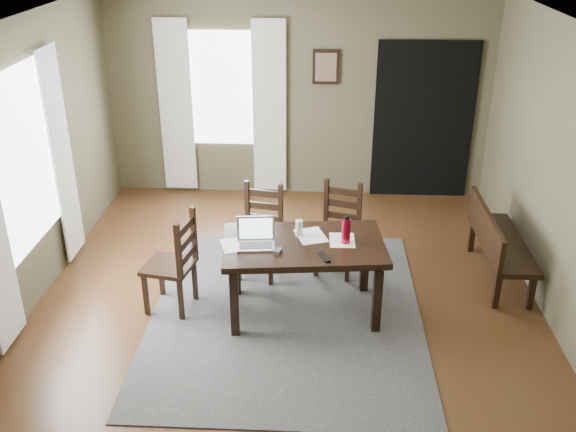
# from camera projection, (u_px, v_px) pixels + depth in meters

# --- Properties ---
(ground) EXTENTS (5.00, 6.00, 0.01)m
(ground) POSITION_uv_depth(u_px,v_px,m) (286.00, 312.00, 6.28)
(ground) COLOR #492C16
(room_shell) EXTENTS (5.02, 6.02, 2.71)m
(room_shell) POSITION_uv_depth(u_px,v_px,m) (286.00, 136.00, 5.50)
(room_shell) COLOR brown
(room_shell) RESTS_ON ground
(rug) EXTENTS (2.60, 3.20, 0.01)m
(rug) POSITION_uv_depth(u_px,v_px,m) (286.00, 311.00, 6.27)
(rug) COLOR #404040
(rug) RESTS_ON ground
(dining_table) EXTENTS (1.58, 1.05, 0.75)m
(dining_table) POSITION_uv_depth(u_px,v_px,m) (304.00, 251.00, 6.00)
(dining_table) COLOR black
(dining_table) RESTS_ON rug
(chair_end) EXTENTS (0.52, 0.52, 1.02)m
(chair_end) POSITION_uv_depth(u_px,v_px,m) (174.00, 264.00, 6.13)
(chair_end) COLOR black
(chair_end) RESTS_ON rug
(chair_back_left) EXTENTS (0.51, 0.51, 0.99)m
(chair_back_left) POSITION_uv_depth(u_px,v_px,m) (261.00, 232.00, 6.76)
(chair_back_left) COLOR black
(chair_back_left) RESTS_ON rug
(chair_back_right) EXTENTS (0.53, 0.53, 0.98)m
(chair_back_right) POSITION_uv_depth(u_px,v_px,m) (338.00, 230.00, 6.82)
(chair_back_right) COLOR black
(chair_back_right) RESTS_ON rug
(bench) EXTENTS (0.44, 1.37, 0.77)m
(bench) POSITION_uv_depth(u_px,v_px,m) (496.00, 239.00, 6.68)
(bench) COLOR black
(bench) RESTS_ON ground
(laptop) EXTENTS (0.37, 0.31, 0.24)m
(laptop) POSITION_uv_depth(u_px,v_px,m) (256.00, 238.00, 5.91)
(laptop) COLOR #B7B7BC
(laptop) RESTS_ON dining_table
(computer_mouse) EXTENTS (0.08, 0.11, 0.03)m
(computer_mouse) POSITION_uv_depth(u_px,v_px,m) (278.00, 251.00, 5.78)
(computer_mouse) COLOR #3F3F42
(computer_mouse) RESTS_ON dining_table
(tv_remote) EXTENTS (0.11, 0.19, 0.02)m
(tv_remote) POSITION_uv_depth(u_px,v_px,m) (324.00, 257.00, 5.69)
(tv_remote) COLOR black
(tv_remote) RESTS_ON dining_table
(drinking_glass) EXTENTS (0.08, 0.08, 0.16)m
(drinking_glass) POSITION_uv_depth(u_px,v_px,m) (299.00, 228.00, 6.06)
(drinking_glass) COLOR silver
(drinking_glass) RESTS_ON dining_table
(water_bottle) EXTENTS (0.10, 0.10, 0.28)m
(water_bottle) POSITION_uv_depth(u_px,v_px,m) (346.00, 230.00, 5.90)
(water_bottle) COLOR #AA0D2B
(water_bottle) RESTS_ON dining_table
(paper_a) EXTENTS (0.30, 0.34, 0.00)m
(paper_a) POSITION_uv_depth(u_px,v_px,m) (234.00, 245.00, 5.91)
(paper_a) COLOR white
(paper_a) RESTS_ON dining_table
(paper_c) EXTENTS (0.35, 0.40, 0.00)m
(paper_c) POSITION_uv_depth(u_px,v_px,m) (311.00, 236.00, 6.08)
(paper_c) COLOR white
(paper_c) RESTS_ON dining_table
(paper_d) EXTENTS (0.24, 0.31, 0.00)m
(paper_d) POSITION_uv_depth(u_px,v_px,m) (342.00, 240.00, 6.00)
(paper_d) COLOR white
(paper_d) RESTS_ON dining_table
(window_left) EXTENTS (0.01, 1.30, 1.70)m
(window_left) POSITION_uv_depth(u_px,v_px,m) (22.00, 161.00, 5.94)
(window_left) COLOR white
(window_left) RESTS_ON ground
(window_back) EXTENTS (1.00, 0.01, 1.50)m
(window_back) POSITION_uv_depth(u_px,v_px,m) (222.00, 89.00, 8.38)
(window_back) COLOR white
(window_back) RESTS_ON ground
(curtain_left_far) EXTENTS (0.03, 0.48, 2.30)m
(curtain_left_far) POSITION_uv_depth(u_px,v_px,m) (62.00, 156.00, 6.79)
(curtain_left_far) COLOR silver
(curtain_left_far) RESTS_ON ground
(curtain_back_left) EXTENTS (0.44, 0.03, 2.30)m
(curtain_back_left) POSITION_uv_depth(u_px,v_px,m) (176.00, 107.00, 8.48)
(curtain_back_left) COLOR silver
(curtain_back_left) RESTS_ON ground
(curtain_back_right) EXTENTS (0.44, 0.03, 2.30)m
(curtain_back_right) POSITION_uv_depth(u_px,v_px,m) (269.00, 109.00, 8.43)
(curtain_back_right) COLOR silver
(curtain_back_right) RESTS_ON ground
(framed_picture) EXTENTS (0.34, 0.03, 0.44)m
(framed_picture) POSITION_uv_depth(u_px,v_px,m) (326.00, 67.00, 8.18)
(framed_picture) COLOR black
(framed_picture) RESTS_ON ground
(doorway_back) EXTENTS (1.30, 0.03, 2.10)m
(doorway_back) POSITION_uv_depth(u_px,v_px,m) (423.00, 121.00, 8.43)
(doorway_back) COLOR black
(doorway_back) RESTS_ON ground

